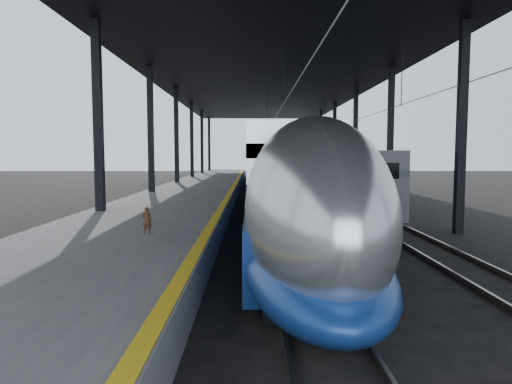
{
  "coord_description": "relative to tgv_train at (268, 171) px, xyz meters",
  "views": [
    {
      "loc": [
        0.69,
        -14.44,
        3.4
      ],
      "look_at": [
        0.84,
        2.53,
        2.0
      ],
      "focal_mm": 32.0,
      "sensor_mm": 36.0,
      "label": 1
    }
  ],
  "objects": [
    {
      "name": "ground",
      "position": [
        -2.0,
        -23.0,
        -2.04
      ],
      "size": [
        160.0,
        160.0,
        0.0
      ],
      "primitive_type": "plane",
      "color": "black",
      "rests_on": "ground"
    },
    {
      "name": "platform",
      "position": [
        -5.5,
        -3.0,
        -1.54
      ],
      "size": [
        6.0,
        80.0,
        1.0
      ],
      "primitive_type": "cube",
      "color": "#4C4C4F",
      "rests_on": "ground"
    },
    {
      "name": "yellow_strip",
      "position": [
        -2.7,
        -3.0,
        -1.03
      ],
      "size": [
        0.3,
        80.0,
        0.01
      ],
      "primitive_type": "cube",
      "color": "gold",
      "rests_on": "platform"
    },
    {
      "name": "rails",
      "position": [
        2.5,
        -3.0,
        -1.96
      ],
      "size": [
        6.52,
        80.0,
        0.16
      ],
      "color": "slate",
      "rests_on": "ground"
    },
    {
      "name": "canopy",
      "position": [
        -0.1,
        -3.0,
        7.08
      ],
      "size": [
        18.0,
        75.0,
        9.47
      ],
      "color": "black",
      "rests_on": "ground"
    },
    {
      "name": "tgv_train",
      "position": [
        0.0,
        0.0,
        0.0
      ],
      "size": [
        3.04,
        65.2,
        4.36
      ],
      "color": "#ADAFB4",
      "rests_on": "ground"
    },
    {
      "name": "second_train",
      "position": [
        5.0,
        11.75,
        -0.22
      ],
      "size": [
        2.62,
        56.05,
        3.6
      ],
      "color": "navy",
      "rests_on": "ground"
    },
    {
      "name": "child",
      "position": [
        -4.5,
        -23.73,
        -0.63
      ],
      "size": [
        0.32,
        0.23,
        0.82
      ],
      "primitive_type": "imported",
      "rotation": [
        0.0,
        0.0,
        3.26
      ],
      "color": "#512F1B",
      "rests_on": "platform"
    }
  ]
}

